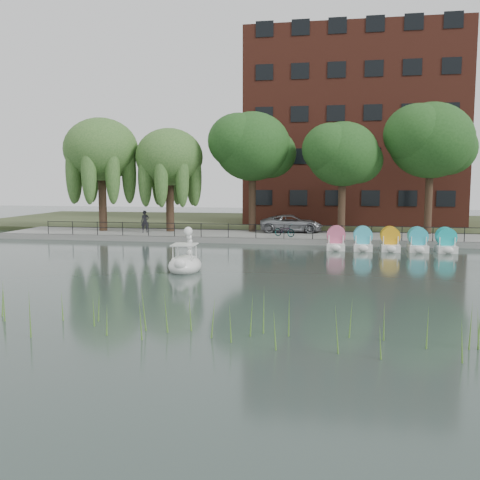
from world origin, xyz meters
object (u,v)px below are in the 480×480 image
(minivan, at_px, (291,222))
(swan_boat, at_px, (185,262))
(pedestrian, at_px, (145,220))
(bicycle, at_px, (285,230))

(minivan, relative_size, swan_boat, 2.12)
(minivan, height_order, pedestrian, pedestrian)
(bicycle, height_order, pedestrian, pedestrian)
(minivan, distance_m, bicycle, 3.25)
(minivan, height_order, swan_boat, swan_boat)
(minivan, relative_size, bicycle, 3.28)
(bicycle, height_order, swan_boat, swan_boat)
(swan_boat, bearing_deg, pedestrian, 113.89)
(bicycle, relative_size, pedestrian, 0.87)
(bicycle, bearing_deg, pedestrian, 113.27)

